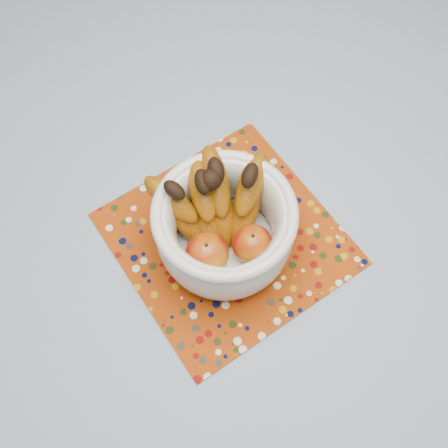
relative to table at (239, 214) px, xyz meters
name	(u,v)px	position (x,y,z in m)	size (l,w,h in m)	color
table	(239,214)	(0.00, 0.00, 0.00)	(1.20, 1.20, 0.75)	brown
tablecloth	(240,193)	(0.00, 0.00, 0.08)	(1.32, 1.32, 0.01)	slate
placemat	(227,239)	(-0.04, -0.09, 0.09)	(0.36, 0.36, 0.00)	#933208
fruit_bowl	(220,219)	(-0.05, -0.09, 0.17)	(0.28, 0.24, 0.18)	silver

